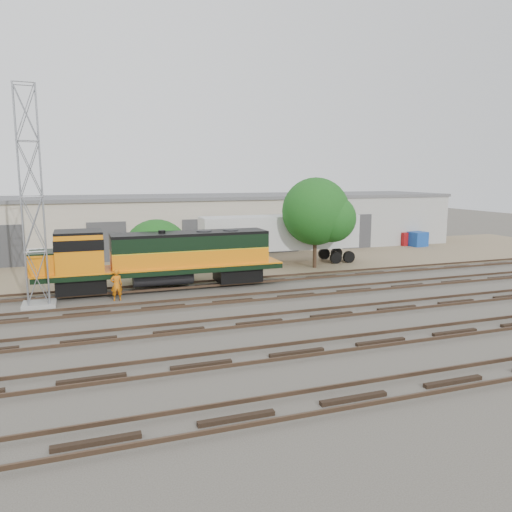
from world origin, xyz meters
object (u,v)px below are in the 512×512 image
object	(u,v)px
signal_tower	(32,201)
worker	(116,285)
locomotive	(158,257)
semi_trailer	(284,234)

from	to	relation	value
signal_tower	worker	world-z (taller)	signal_tower
worker	signal_tower	bearing A→B (deg)	-6.24
locomotive	worker	xyz separation A→B (m)	(-2.74, -1.85, -1.22)
signal_tower	locomotive	bearing A→B (deg)	13.01
locomotive	signal_tower	world-z (taller)	signal_tower
signal_tower	semi_trailer	bearing A→B (deg)	22.85
locomotive	semi_trailer	xyz separation A→B (m)	(11.11, 6.00, 0.37)
locomotive	signal_tower	xyz separation A→B (m)	(-6.96, -1.61, 3.69)
signal_tower	worker	bearing A→B (deg)	-3.32
locomotive	worker	bearing A→B (deg)	-145.97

